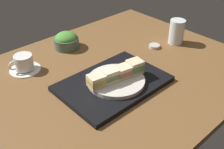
{
  "coord_description": "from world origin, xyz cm",
  "views": [
    {
      "loc": [
        -64.28,
        -76.83,
        68.52
      ],
      "look_at": [
        0.24,
        -6.74,
        5.0
      ],
      "focal_mm": 44.32,
      "sensor_mm": 36.0,
      "label": 1
    }
  ],
  "objects_px": {
    "drinking_glass": "(177,32)",
    "sandwich_inner_near": "(110,76)",
    "sandwich_nearmost": "(96,81)",
    "sandwich_inner_far": "(123,72)",
    "sandwich_plate": "(116,81)",
    "coffee_cup": "(24,64)",
    "small_sauce_dish": "(154,46)",
    "sandwich_farmost": "(135,67)",
    "salad_bowl": "(66,41)"
  },
  "relations": [
    {
      "from": "sandwich_inner_near",
      "to": "sandwich_inner_far",
      "type": "xyz_separation_m",
      "value": [
        0.06,
        -0.01,
        -0.0
      ]
    },
    {
      "from": "sandwich_inner_far",
      "to": "coffee_cup",
      "type": "xyz_separation_m",
      "value": [
        -0.25,
        0.38,
        -0.03
      ]
    },
    {
      "from": "sandwich_inner_far",
      "to": "salad_bowl",
      "type": "bearing_deg",
      "value": 87.62
    },
    {
      "from": "sandwich_farmost",
      "to": "coffee_cup",
      "type": "relative_size",
      "value": 0.5
    },
    {
      "from": "sandwich_farmost",
      "to": "sandwich_inner_near",
      "type": "bearing_deg",
      "value": 169.32
    },
    {
      "from": "coffee_cup",
      "to": "sandwich_plate",
      "type": "bearing_deg",
      "value": -59.65
    },
    {
      "from": "coffee_cup",
      "to": "small_sauce_dish",
      "type": "xyz_separation_m",
      "value": [
        0.6,
        -0.26,
        -0.03
      ]
    },
    {
      "from": "sandwich_farmost",
      "to": "sandwich_plate",
      "type": "bearing_deg",
      "value": 169.32
    },
    {
      "from": "sandwich_inner_near",
      "to": "drinking_glass",
      "type": "relative_size",
      "value": 0.57
    },
    {
      "from": "sandwich_plate",
      "to": "sandwich_farmost",
      "type": "distance_m",
      "value": 0.1
    },
    {
      "from": "salad_bowl",
      "to": "coffee_cup",
      "type": "distance_m",
      "value": 0.27
    },
    {
      "from": "coffee_cup",
      "to": "sandwich_nearmost",
      "type": "bearing_deg",
      "value": -70.37
    },
    {
      "from": "sandwich_plate",
      "to": "sandwich_inner_near",
      "type": "xyz_separation_m",
      "value": [
        -0.03,
        0.01,
        0.04
      ]
    },
    {
      "from": "drinking_glass",
      "to": "sandwich_inner_near",
      "type": "bearing_deg",
      "value": -172.72
    },
    {
      "from": "sandwich_inner_near",
      "to": "drinking_glass",
      "type": "distance_m",
      "value": 0.55
    },
    {
      "from": "sandwich_nearmost",
      "to": "sandwich_inner_near",
      "type": "height_order",
      "value": "sandwich_inner_near"
    },
    {
      "from": "sandwich_plate",
      "to": "coffee_cup",
      "type": "distance_m",
      "value": 0.44
    },
    {
      "from": "salad_bowl",
      "to": "small_sauce_dish",
      "type": "distance_m",
      "value": 0.46
    },
    {
      "from": "sandwich_farmost",
      "to": "coffee_cup",
      "type": "xyz_separation_m",
      "value": [
        -0.31,
        0.39,
        -0.03
      ]
    },
    {
      "from": "salad_bowl",
      "to": "coffee_cup",
      "type": "bearing_deg",
      "value": -169.2
    },
    {
      "from": "sandwich_plate",
      "to": "salad_bowl",
      "type": "xyz_separation_m",
      "value": [
        0.05,
        0.43,
        0.01
      ]
    },
    {
      "from": "salad_bowl",
      "to": "coffee_cup",
      "type": "height_order",
      "value": "salad_bowl"
    },
    {
      "from": "small_sauce_dish",
      "to": "sandwich_nearmost",
      "type": "bearing_deg",
      "value": -168.28
    },
    {
      "from": "sandwich_plate",
      "to": "drinking_glass",
      "type": "height_order",
      "value": "drinking_glass"
    },
    {
      "from": "coffee_cup",
      "to": "salad_bowl",
      "type": "bearing_deg",
      "value": 10.8
    },
    {
      "from": "sandwich_nearmost",
      "to": "sandwich_inner_near",
      "type": "xyz_separation_m",
      "value": [
        0.06,
        -0.01,
        0.0
      ]
    },
    {
      "from": "small_sauce_dish",
      "to": "drinking_glass",
      "type": "bearing_deg",
      "value": -18.35
    },
    {
      "from": "sandwich_farmost",
      "to": "coffee_cup",
      "type": "height_order",
      "value": "sandwich_farmost"
    },
    {
      "from": "drinking_glass",
      "to": "small_sauce_dish",
      "type": "height_order",
      "value": "drinking_glass"
    },
    {
      "from": "salad_bowl",
      "to": "drinking_glass",
      "type": "height_order",
      "value": "drinking_glass"
    },
    {
      "from": "sandwich_nearmost",
      "to": "sandwich_farmost",
      "type": "height_order",
      "value": "sandwich_farmost"
    },
    {
      "from": "sandwich_plate",
      "to": "sandwich_nearmost",
      "type": "height_order",
      "value": "sandwich_nearmost"
    },
    {
      "from": "sandwich_nearmost",
      "to": "sandwich_inner_far",
      "type": "distance_m",
      "value": 0.12
    },
    {
      "from": "sandwich_inner_near",
      "to": "coffee_cup",
      "type": "height_order",
      "value": "sandwich_inner_near"
    },
    {
      "from": "sandwich_nearmost",
      "to": "sandwich_plate",
      "type": "bearing_deg",
      "value": -10.68
    },
    {
      "from": "salad_bowl",
      "to": "sandwich_inner_far",
      "type": "bearing_deg",
      "value": -92.38
    },
    {
      "from": "sandwich_inner_near",
      "to": "sandwich_farmost",
      "type": "bearing_deg",
      "value": -10.68
    },
    {
      "from": "sandwich_inner_near",
      "to": "small_sauce_dish",
      "type": "xyz_separation_m",
      "value": [
        0.42,
        0.11,
        -0.06
      ]
    },
    {
      "from": "salad_bowl",
      "to": "drinking_glass",
      "type": "distance_m",
      "value": 0.58
    },
    {
      "from": "sandwich_plate",
      "to": "coffee_cup",
      "type": "height_order",
      "value": "coffee_cup"
    },
    {
      "from": "sandwich_farmost",
      "to": "small_sauce_dish",
      "type": "xyz_separation_m",
      "value": [
        0.29,
        0.13,
        -0.06
      ]
    },
    {
      "from": "sandwich_nearmost",
      "to": "sandwich_inner_far",
      "type": "height_order",
      "value": "same"
    },
    {
      "from": "sandwich_farmost",
      "to": "small_sauce_dish",
      "type": "relative_size",
      "value": 1.25
    },
    {
      "from": "sandwich_inner_far",
      "to": "small_sauce_dish",
      "type": "height_order",
      "value": "sandwich_inner_far"
    },
    {
      "from": "sandwich_inner_near",
      "to": "sandwich_inner_far",
      "type": "distance_m",
      "value": 0.06
    },
    {
      "from": "sandwich_inner_far",
      "to": "sandwich_farmost",
      "type": "height_order",
      "value": "sandwich_farmost"
    },
    {
      "from": "sandwich_plate",
      "to": "coffee_cup",
      "type": "xyz_separation_m",
      "value": [
        -0.22,
        0.38,
        0.0
      ]
    },
    {
      "from": "salad_bowl",
      "to": "sandwich_farmost",
      "type": "bearing_deg",
      "value": -84.41
    },
    {
      "from": "sandwich_plate",
      "to": "sandwich_inner_near",
      "type": "distance_m",
      "value": 0.05
    },
    {
      "from": "sandwich_plate",
      "to": "drinking_glass",
      "type": "xyz_separation_m",
      "value": [
        0.51,
        0.07,
        0.04
      ]
    }
  ]
}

